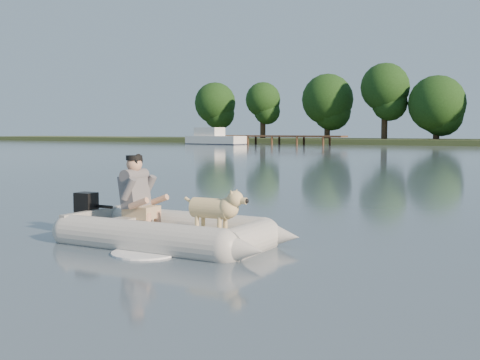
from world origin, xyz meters
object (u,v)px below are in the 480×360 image
Objects in this scene: dinghy at (171,205)px; dock at (268,140)px; dog at (211,212)px; man at (136,189)px; cabin_cruiser at (215,136)px.

dock is at bearing 114.82° from dinghy.
dog is at bearing -62.59° from dock.
man is at bearing -180.00° from dog.
man is 59.08m from cabin_cruiser.
man reaches higher than dock.
dock is 58.64m from dog.
dock is 17.46× the size of man.
cabin_cruiser is at bearing -160.33° from dock.
cabin_cruiser reaches higher than dock.
dinghy is at bearing -63.16° from dock.
man is at bearing -52.35° from cabin_cruiser.
dock is 5.95m from cabin_cruiser.
dock is 58.42m from dinghy.
dinghy is (26.38, -52.13, 0.04)m from dock.
man reaches higher than dog.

